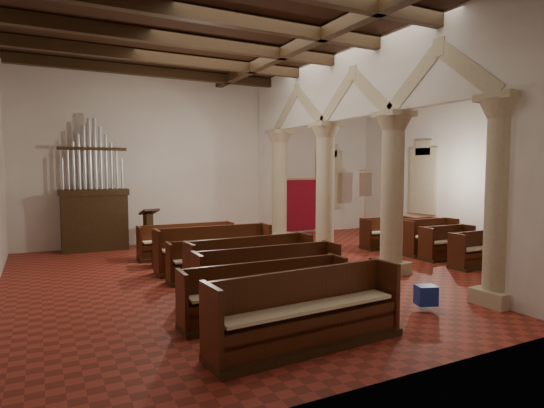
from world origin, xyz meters
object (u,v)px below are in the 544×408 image
(processional_banner, at_px, (365,213))
(aisle_pew_0, at_px, (477,255))
(nave_pew_0, at_px, (308,322))
(lectern, at_px, (149,233))
(pipe_organ, at_px, (94,208))

(processional_banner, distance_m, aisle_pew_0, 6.61)
(processional_banner, xyz_separation_m, nave_pew_0, (-8.37, -9.05, -0.46))
(nave_pew_0, xyz_separation_m, aisle_pew_0, (6.98, 2.60, -0.05))
(lectern, bearing_deg, processional_banner, -18.17)
(pipe_organ, distance_m, lectern, 1.91)
(lectern, relative_size, aisle_pew_0, 0.83)
(nave_pew_0, height_order, aisle_pew_0, nave_pew_0)
(lectern, xyz_separation_m, processional_banner, (8.67, -0.36, 0.27))
(pipe_organ, distance_m, aisle_pew_0, 11.67)
(lectern, height_order, nave_pew_0, lectern)
(lectern, distance_m, aisle_pew_0, 9.98)
(pipe_organ, relative_size, lectern, 3.22)
(processional_banner, bearing_deg, nave_pew_0, -134.03)
(pipe_organ, height_order, processional_banner, pipe_organ)
(pipe_organ, xyz_separation_m, nave_pew_0, (1.88, -10.12, -1.00))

